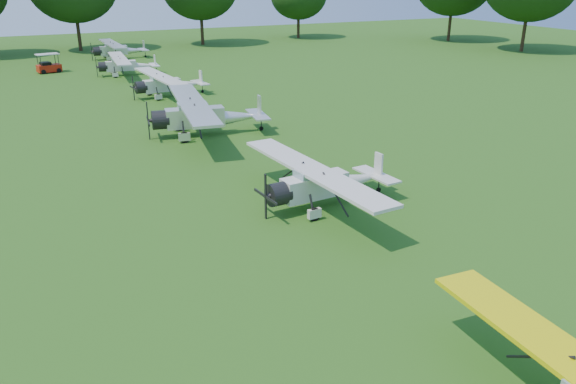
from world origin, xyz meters
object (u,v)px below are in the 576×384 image
object	(u,v)px
aircraft_4	(204,114)
golf_cart	(48,66)
aircraft_3	(324,181)
aircraft_7	(118,49)
aircraft_5	(167,83)
aircraft_6	(125,64)

from	to	relation	value
aircraft_4	golf_cart	world-z (taller)	aircraft_4
golf_cart	aircraft_3	bearing A→B (deg)	-91.63
aircraft_7	aircraft_5	bearing A→B (deg)	-91.60
aircraft_3	aircraft_7	distance (m)	49.67
golf_cart	aircraft_7	bearing A→B (deg)	27.16
aircraft_6	aircraft_3	bearing A→B (deg)	-83.73
aircraft_5	aircraft_7	world-z (taller)	aircraft_7
aircraft_3	aircraft_7	xyz separation A→B (m)	(-0.32, 49.66, 0.03)
aircraft_5	aircraft_7	size ratio (longest dim) A/B	0.96
aircraft_5	golf_cart	world-z (taller)	aircraft_5
aircraft_7	golf_cart	distance (m)	10.64
aircraft_3	aircraft_6	distance (m)	37.94
aircraft_4	aircraft_6	distance (m)	24.57
aircraft_3	aircraft_5	xyz separation A→B (m)	(-0.38, 25.97, -0.02)
aircraft_5	golf_cart	distance (m)	18.71
aircraft_4	aircraft_5	world-z (taller)	aircraft_4
aircraft_3	golf_cart	bearing A→B (deg)	96.36
aircraft_6	aircraft_7	bearing A→B (deg)	87.81
aircraft_5	golf_cart	xyz separation A→B (m)	(-8.08, 16.87, -0.50)
aircraft_3	golf_cart	size ratio (longest dim) A/B	4.11
aircraft_4	aircraft_7	world-z (taller)	aircraft_4
aircraft_7	golf_cart	xyz separation A→B (m)	(-8.15, -6.83, -0.56)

